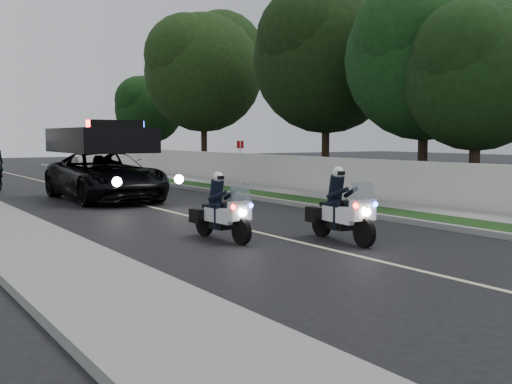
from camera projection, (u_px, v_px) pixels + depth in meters
ground at (349, 254)px, 12.02m from camera, size 120.00×120.00×0.00m
curb_right at (250, 197)px, 22.58m from camera, size 0.20×60.00×0.15m
grass_verge at (266, 196)px, 22.96m from camera, size 1.20×60.00×0.16m
sidewalk_right at (294, 194)px, 23.67m from camera, size 1.40×60.00×0.16m
property_wall at (315, 176)px, 24.15m from camera, size 0.22×60.00×1.50m
curb_left at (15, 212)px, 18.11m from camera, size 0.20×60.00×0.15m
lane_marking at (146, 206)px, 20.35m from camera, size 0.12×50.00×0.01m
police_moto_left at (222, 240)px, 13.67m from camera, size 0.74×1.82×1.52m
police_moto_right at (341, 241)px, 13.47m from camera, size 0.86×1.99×1.64m
police_suv at (106, 200)px, 22.17m from camera, size 2.91×6.27×3.05m
sign_post at (240, 189)px, 26.75m from camera, size 0.35×0.35×2.16m
tree_right_a at (473, 204)px, 20.94m from camera, size 5.12×5.12×8.30m
tree_right_b at (422, 197)px, 23.20m from camera, size 6.20×6.20×9.86m
tree_right_c at (325, 185)px, 28.74m from camera, size 7.94×7.94×11.19m
tree_right_d at (204, 174)px, 37.43m from camera, size 7.21×7.21×11.78m
tree_right_e at (150, 167)px, 45.30m from camera, size 6.54×6.54×8.24m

